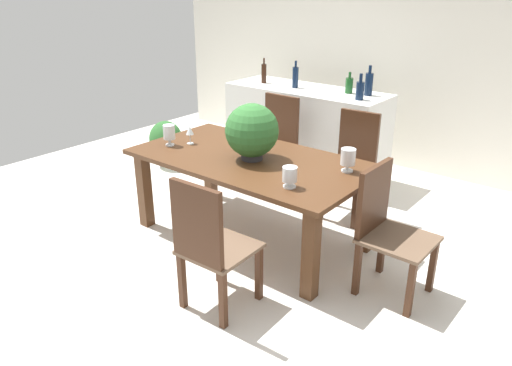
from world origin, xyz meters
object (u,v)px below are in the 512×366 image
at_px(chair_near_right, 209,243).
at_px(wine_bottle_amber, 369,84).
at_px(chair_far_right, 353,161).
at_px(flower_centerpiece, 252,131).
at_px(potted_plant_floor, 166,141).
at_px(dining_table, 251,170).
at_px(crystal_vase_left, 169,133).
at_px(wine_bottle_clear, 295,77).
at_px(crystal_vase_right, 348,158).
at_px(chair_foot_end, 386,225).
at_px(wine_bottle_dark, 264,73).
at_px(wine_bottle_tall, 360,90).
at_px(wine_glass, 190,131).
at_px(crystal_vase_center_near, 290,175).
at_px(wine_bottle_green, 349,85).
at_px(chair_far_left, 277,141).
at_px(kitchen_counter, 305,131).

xyz_separation_m(chair_near_right, wine_bottle_amber, (-0.31, 2.78, 0.58)).
relative_size(chair_far_right, flower_centerpiece, 2.15).
bearing_deg(potted_plant_floor, dining_table, -21.32).
xyz_separation_m(crystal_vase_left, wine_bottle_amber, (0.92, 2.00, 0.25)).
bearing_deg(crystal_vase_left, wine_bottle_clear, 87.18).
relative_size(chair_far_right, crystal_vase_right, 5.46).
height_order(chair_foot_end, wine_bottle_clear, wine_bottle_clear).
distance_m(flower_centerpiece, wine_bottle_clear, 1.80).
distance_m(chair_far_right, wine_bottle_amber, 1.04).
distance_m(chair_foot_end, crystal_vase_left, 2.06).
bearing_deg(dining_table, wine_bottle_dark, 124.84).
bearing_deg(potted_plant_floor, flower_centerpiece, -21.46).
distance_m(crystal_vase_left, crystal_vase_right, 1.62).
distance_m(crystal_vase_left, wine_bottle_tall, 2.01).
xyz_separation_m(wine_glass, wine_bottle_dark, (-0.47, 1.68, 0.24)).
bearing_deg(wine_glass, wine_bottle_amber, 66.18).
bearing_deg(wine_bottle_tall, crystal_vase_center_near, -76.51).
distance_m(wine_glass, wine_bottle_amber, 2.03).
bearing_deg(flower_centerpiece, wine_bottle_green, 93.14).
height_order(chair_far_left, flower_centerpiece, flower_centerpiece).
relative_size(dining_table, wine_bottle_tall, 7.60).
height_order(dining_table, wine_glass, wine_glass).
distance_m(crystal_vase_center_near, wine_bottle_tall, 1.93).
relative_size(dining_table, wine_bottle_clear, 6.71).
relative_size(chair_near_right, wine_bottle_green, 4.33).
relative_size(wine_bottle_tall, wine_bottle_green, 1.18).
distance_m(flower_centerpiece, wine_bottle_tall, 1.58).
xyz_separation_m(dining_table, wine_bottle_clear, (-0.68, 1.63, 0.48)).
bearing_deg(wine_bottle_dark, wine_bottle_tall, -3.45).
distance_m(chair_far_left, wine_bottle_amber, 1.15).
height_order(crystal_vase_center_near, wine_bottle_dark, wine_bottle_dark).
height_order(chair_foot_end, crystal_vase_left, chair_foot_end).
height_order(chair_foot_end, potted_plant_floor, chair_foot_end).
height_order(flower_centerpiece, wine_bottle_amber, wine_bottle_amber).
bearing_deg(chair_foot_end, wine_bottle_clear, 50.80).
xyz_separation_m(chair_near_right, wine_glass, (-1.13, 0.94, 0.33)).
height_order(dining_table, crystal_vase_left, crystal_vase_left).
xyz_separation_m(chair_far_right, wine_bottle_green, (-0.52, 0.78, 0.53)).
xyz_separation_m(chair_far_right, crystal_vase_center_near, (0.17, -1.29, 0.29)).
relative_size(chair_far_left, chair_foot_end, 1.09).
height_order(crystal_vase_left, wine_bottle_amber, wine_bottle_amber).
xyz_separation_m(dining_table, flower_centerpiece, (0.03, -0.02, 0.35)).
relative_size(chair_near_right, flower_centerpiece, 2.10).
bearing_deg(flower_centerpiece, wine_glass, -177.19).
bearing_deg(chair_far_left, crystal_vase_center_near, -49.04).
xyz_separation_m(chair_foot_end, crystal_vase_center_near, (-0.63, -0.31, 0.32)).
xyz_separation_m(chair_far_left, chair_far_right, (0.91, -0.00, -0.02)).
bearing_deg(wine_glass, crystal_vase_left, -125.15).
relative_size(kitchen_counter, wine_bottle_dark, 6.48).
bearing_deg(potted_plant_floor, kitchen_counter, 32.25).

